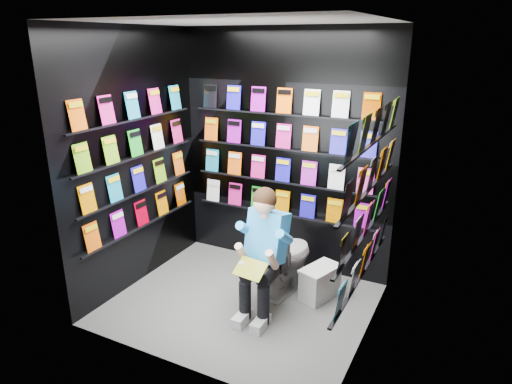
% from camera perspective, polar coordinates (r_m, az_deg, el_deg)
% --- Properties ---
extents(floor, '(2.40, 2.40, 0.00)m').
position_cam_1_polar(floor, '(4.61, -1.89, -13.77)').
color(floor, '#5F5F5D').
rests_on(floor, ground).
extents(ceiling, '(2.40, 2.40, 0.00)m').
position_cam_1_polar(ceiling, '(3.89, -2.32, 20.57)').
color(ceiling, white).
rests_on(ceiling, floor).
extents(wall_back, '(2.40, 0.04, 2.60)m').
position_cam_1_polar(wall_back, '(4.93, 3.56, 4.88)').
color(wall_back, black).
rests_on(wall_back, floor).
extents(wall_front, '(2.40, 0.04, 2.60)m').
position_cam_1_polar(wall_front, '(3.27, -10.59, -2.60)').
color(wall_front, black).
rests_on(wall_front, floor).
extents(wall_left, '(0.04, 2.00, 2.60)m').
position_cam_1_polar(wall_left, '(4.74, -14.91, 3.73)').
color(wall_left, black).
rests_on(wall_left, floor).
extents(wall_right, '(0.04, 2.00, 2.60)m').
position_cam_1_polar(wall_right, '(3.66, 14.60, -0.59)').
color(wall_right, black).
rests_on(wall_right, floor).
extents(comics_back, '(2.10, 0.06, 1.37)m').
position_cam_1_polar(comics_back, '(4.90, 3.42, 4.87)').
color(comics_back, '#BA4900').
rests_on(comics_back, wall_back).
extents(comics_left, '(0.06, 1.70, 1.37)m').
position_cam_1_polar(comics_left, '(4.72, -14.64, 3.75)').
color(comics_left, '#BA4900').
rests_on(comics_left, wall_left).
extents(comics_right, '(0.06, 1.70, 1.37)m').
position_cam_1_polar(comics_right, '(3.66, 14.15, -0.44)').
color(comics_right, '#BA4900').
rests_on(comics_right, wall_right).
extents(toilet, '(0.52, 0.80, 0.73)m').
position_cam_1_polar(toilet, '(4.68, 3.48, -8.09)').
color(toilet, white).
rests_on(toilet, floor).
extents(longbox, '(0.34, 0.45, 0.30)m').
position_cam_1_polar(longbox, '(4.67, 7.98, -11.29)').
color(longbox, white).
rests_on(longbox, floor).
extents(longbox_lid, '(0.37, 0.48, 0.03)m').
position_cam_1_polar(longbox_lid, '(4.59, 8.08, -9.49)').
color(longbox_lid, white).
rests_on(longbox_lid, longbox).
extents(reader, '(0.57, 0.76, 1.30)m').
position_cam_1_polar(reader, '(4.20, 1.49, -5.57)').
color(reader, '#3197E8').
rests_on(reader, toilet).
extents(held_comic, '(0.30, 0.20, 0.12)m').
position_cam_1_polar(held_comic, '(3.99, -0.72, -9.58)').
color(held_comic, green).
rests_on(held_comic, reader).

